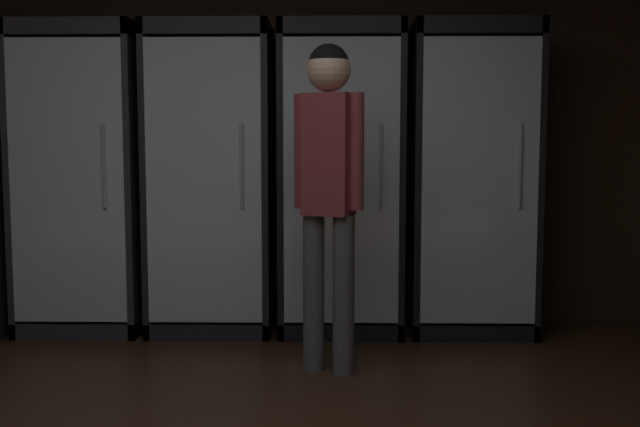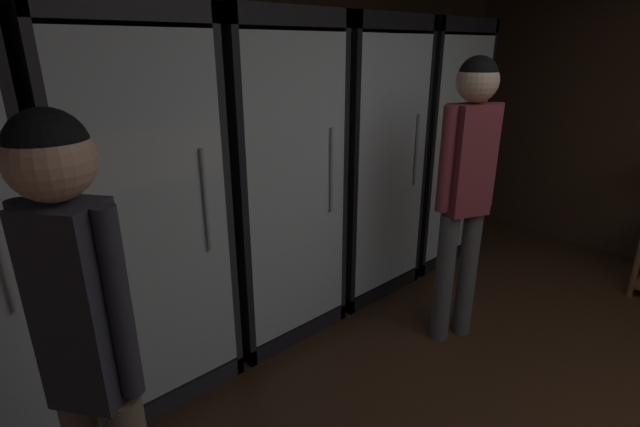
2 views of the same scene
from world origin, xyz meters
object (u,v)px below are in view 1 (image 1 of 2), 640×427
object	(u,v)px
shopper_near	(329,171)
cooler_right	(341,183)
cooler_left	(85,183)
cooler_far_right	(470,183)
cooler_center	(213,182)

from	to	relation	value
shopper_near	cooler_right	bearing A→B (deg)	85.39
cooler_left	cooler_right	size ratio (longest dim) A/B	1.00
cooler_far_right	shopper_near	world-z (taller)	cooler_far_right
cooler_far_right	shopper_near	bearing A→B (deg)	-134.28
cooler_right	shopper_near	xyz separation A→B (m)	(-0.07, -0.92, 0.11)
shopper_near	cooler_center	bearing A→B (deg)	129.10
cooler_far_right	cooler_left	bearing A→B (deg)	-180.00
cooler_left	cooler_right	distance (m)	1.65
cooler_right	cooler_far_right	distance (m)	0.83
cooler_far_right	shopper_near	distance (m)	1.29
cooler_right	cooler_far_right	bearing A→B (deg)	0.11
cooler_far_right	shopper_near	size ratio (longest dim) A/B	1.14
cooler_center	shopper_near	size ratio (longest dim) A/B	1.14
cooler_left	shopper_near	bearing A→B (deg)	-30.33
cooler_center	shopper_near	bearing A→B (deg)	-50.90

